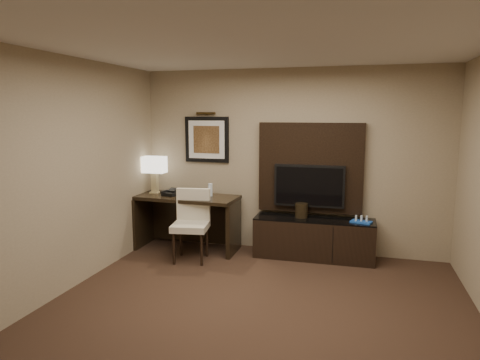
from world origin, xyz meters
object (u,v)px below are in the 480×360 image
(water_bottle, at_px, (210,190))
(ice_bucket, at_px, (301,210))
(desk_phone, at_px, (170,192))
(minibar_tray, at_px, (361,219))
(tv, at_px, (309,186))
(desk, at_px, (187,223))
(table_lamp, at_px, (155,176))
(credenza, at_px, (314,238))
(desk_chair, at_px, (190,226))

(water_bottle, xyz_separation_m, ice_bucket, (1.36, 0.04, -0.24))
(water_bottle, height_order, ice_bucket, water_bottle)
(desk_phone, distance_m, minibar_tray, 2.80)
(tv, height_order, water_bottle, tv)
(desk_phone, xyz_separation_m, water_bottle, (0.60, 0.12, 0.04))
(desk_phone, height_order, minibar_tray, desk_phone)
(desk, xyz_separation_m, minibar_tray, (2.54, 0.04, 0.22))
(table_lamp, bearing_deg, water_bottle, -0.31)
(credenza, bearing_deg, desk_chair, -161.59)
(ice_bucket, bearing_deg, tv, 53.97)
(tv, distance_m, ice_bucket, 0.37)
(desk_phone, bearing_deg, ice_bucket, 18.30)
(desk, distance_m, table_lamp, 0.88)
(desk_phone, xyz_separation_m, ice_bucket, (1.96, 0.16, -0.20))
(credenza, relative_size, desk_chair, 1.67)
(credenza, xyz_separation_m, tv, (-0.10, 0.14, 0.73))
(desk_phone, bearing_deg, desk, 22.32)
(tv, relative_size, desk_chair, 0.99)
(tv, bearing_deg, minibar_tray, -14.86)
(desk_chair, bearing_deg, tv, 15.52)
(tv, bearing_deg, ice_bucket, -126.03)
(desk, xyz_separation_m, desk_phone, (-0.25, -0.04, 0.46))
(tv, distance_m, water_bottle, 1.46)
(ice_bucket, bearing_deg, minibar_tray, -5.20)
(table_lamp, bearing_deg, tv, 3.68)
(ice_bucket, bearing_deg, water_bottle, -178.49)
(ice_bucket, relative_size, minibar_tray, 0.76)
(desk_chair, distance_m, ice_bucket, 1.59)
(credenza, xyz_separation_m, ice_bucket, (-0.19, 0.02, 0.39))
(credenza, height_order, minibar_tray, minibar_tray)
(desk_chair, bearing_deg, table_lamp, 136.32)
(credenza, height_order, tv, tv)
(tv, bearing_deg, desk_phone, -172.29)
(tv, bearing_deg, desk_chair, -155.39)
(credenza, height_order, table_lamp, table_lamp)
(water_bottle, relative_size, minibar_tray, 0.70)
(desk, height_order, desk_chair, desk_chair)
(tv, relative_size, desk_phone, 4.86)
(water_bottle, bearing_deg, desk_phone, -168.60)
(tv, relative_size, water_bottle, 5.27)
(desk_phone, bearing_deg, tv, 21.45)
(desk_chair, height_order, desk_phone, desk_chair)
(desk_chair, bearing_deg, minibar_tray, 3.56)
(water_bottle, bearing_deg, minibar_tray, -1.04)
(credenza, xyz_separation_m, desk_phone, (-2.15, -0.14, 0.59))
(water_bottle, bearing_deg, table_lamp, 179.69)
(desk, height_order, minibar_tray, desk)
(water_bottle, bearing_deg, tv, 6.17)
(desk_chair, height_order, table_lamp, table_lamp)
(desk, height_order, ice_bucket, desk)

